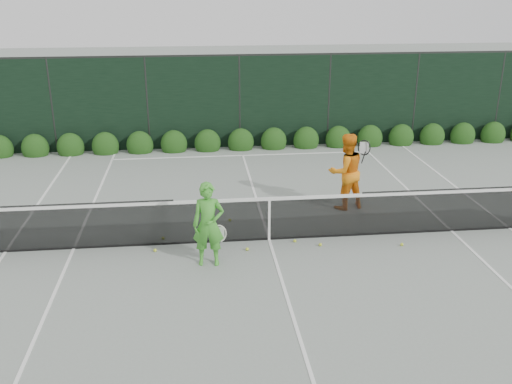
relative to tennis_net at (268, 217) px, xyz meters
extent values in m
plane|color=gray|center=(0.02, 0.00, -0.53)|extent=(80.00, 80.00, 0.00)
cube|color=black|center=(-4.18, 0.00, -0.02)|extent=(4.40, 0.01, 1.02)
cube|color=black|center=(0.02, 0.00, -0.05)|extent=(4.00, 0.01, 0.96)
cube|color=black|center=(4.22, 0.00, -0.02)|extent=(4.40, 0.01, 1.02)
cube|color=white|center=(0.02, 0.00, 0.41)|extent=(12.80, 0.03, 0.07)
cube|color=black|center=(0.02, 0.00, -0.51)|extent=(12.80, 0.02, 0.04)
cube|color=white|center=(0.02, 0.00, -0.07)|extent=(0.05, 0.03, 0.91)
imported|color=green|center=(-1.29, -0.97, 0.31)|extent=(0.64, 0.45, 1.68)
torus|color=white|center=(-1.09, -0.87, 0.06)|extent=(0.30, 0.03, 0.30)
cylinder|color=black|center=(-1.09, -0.87, -0.18)|extent=(0.10, 0.03, 0.30)
imported|color=orange|center=(2.11, 1.66, 0.41)|extent=(1.07, 0.93, 1.87)
torus|color=black|center=(2.46, 1.46, 1.05)|extent=(0.28, 0.17, 0.30)
cylinder|color=black|center=(2.46, 1.46, 0.81)|extent=(0.10, 0.03, 0.30)
cube|color=white|center=(-5.46, 0.00, -0.53)|extent=(0.06, 23.77, 0.01)
cube|color=white|center=(5.51, 0.00, -0.53)|extent=(0.06, 23.77, 0.01)
cube|color=white|center=(-4.09, 0.00, -0.53)|extent=(0.06, 23.77, 0.01)
cube|color=white|center=(4.14, 0.00, -0.53)|extent=(0.06, 23.77, 0.01)
cube|color=white|center=(0.02, 11.88, -0.53)|extent=(11.03, 0.06, 0.01)
cube|color=white|center=(0.02, 6.40, -0.53)|extent=(8.23, 0.06, 0.01)
cube|color=white|center=(0.02, 0.00, -0.53)|extent=(0.06, 12.80, 0.01)
cube|color=black|center=(0.02, 7.50, 0.97)|extent=(32.00, 0.06, 3.00)
cube|color=#262826|center=(0.02, 7.50, 2.50)|extent=(32.00, 0.06, 0.06)
cylinder|color=#262826|center=(-5.98, 7.50, 0.97)|extent=(0.08, 0.08, 3.00)
cylinder|color=#262826|center=(-2.98, 7.50, 0.97)|extent=(0.08, 0.08, 3.00)
cylinder|color=#262826|center=(0.02, 7.50, 0.97)|extent=(0.08, 0.08, 3.00)
cylinder|color=#262826|center=(3.02, 7.50, 0.97)|extent=(0.08, 0.08, 3.00)
cylinder|color=#262826|center=(6.02, 7.50, 0.97)|extent=(0.08, 0.08, 3.00)
cylinder|color=#262826|center=(9.02, 7.50, 0.97)|extent=(0.08, 0.08, 3.00)
ellipsoid|color=#0F390F|center=(-7.68, 7.15, -0.30)|extent=(0.86, 0.65, 0.94)
ellipsoid|color=#0F390F|center=(-6.58, 7.15, -0.30)|extent=(0.86, 0.65, 0.94)
ellipsoid|color=#0F390F|center=(-5.48, 7.15, -0.30)|extent=(0.86, 0.65, 0.94)
ellipsoid|color=#0F390F|center=(-4.38, 7.15, -0.30)|extent=(0.86, 0.65, 0.94)
ellipsoid|color=#0F390F|center=(-3.28, 7.15, -0.30)|extent=(0.86, 0.65, 0.94)
ellipsoid|color=#0F390F|center=(-2.18, 7.15, -0.30)|extent=(0.86, 0.65, 0.94)
ellipsoid|color=#0F390F|center=(-1.08, 7.15, -0.30)|extent=(0.86, 0.65, 0.94)
ellipsoid|color=#0F390F|center=(0.02, 7.15, -0.30)|extent=(0.86, 0.65, 0.94)
ellipsoid|color=#0F390F|center=(1.12, 7.15, -0.30)|extent=(0.86, 0.65, 0.94)
ellipsoid|color=#0F390F|center=(2.22, 7.15, -0.30)|extent=(0.86, 0.65, 0.94)
ellipsoid|color=#0F390F|center=(3.32, 7.15, -0.30)|extent=(0.86, 0.65, 0.94)
ellipsoid|color=#0F390F|center=(4.42, 7.15, -0.30)|extent=(0.86, 0.65, 0.94)
ellipsoid|color=#0F390F|center=(5.52, 7.15, -0.30)|extent=(0.86, 0.65, 0.94)
ellipsoid|color=#0F390F|center=(6.62, 7.15, -0.30)|extent=(0.86, 0.65, 0.94)
ellipsoid|color=#0F390F|center=(7.72, 7.15, -0.30)|extent=(0.86, 0.65, 0.94)
ellipsoid|color=#0F390F|center=(8.82, 7.15, -0.30)|extent=(0.86, 0.65, 0.94)
sphere|color=#C8D930|center=(-2.39, -0.32, -0.50)|extent=(0.07, 0.07, 0.07)
sphere|color=#C8D930|center=(-2.25, 0.26, -0.50)|extent=(0.07, 0.07, 0.07)
sphere|color=#C8D930|center=(-0.50, -0.47, -0.50)|extent=(0.07, 0.07, 0.07)
sphere|color=#C8D930|center=(-0.75, 1.11, -0.50)|extent=(0.07, 0.07, 0.07)
sphere|color=#C8D930|center=(0.56, -0.19, -0.50)|extent=(0.07, 0.07, 0.07)
sphere|color=#C8D930|center=(2.77, -0.61, -0.50)|extent=(0.07, 0.07, 0.07)
sphere|color=#C8D930|center=(1.06, -0.43, -0.50)|extent=(0.07, 0.07, 0.07)
camera|label=1|loc=(-1.49, -11.09, 4.70)|focal=40.00mm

